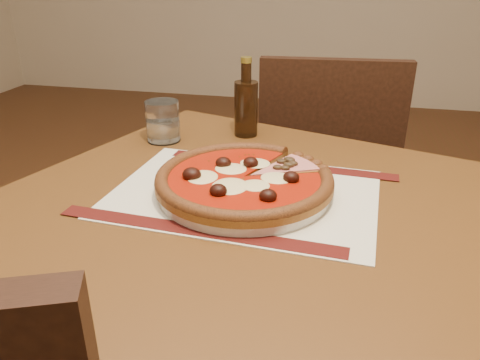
{
  "coord_description": "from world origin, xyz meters",
  "views": [
    {
      "loc": [
        0.7,
        -1.12,
        1.12
      ],
      "look_at": [
        0.54,
        -0.41,
        0.78
      ],
      "focal_mm": 35.0,
      "sensor_mm": 36.0,
      "label": 1
    }
  ],
  "objects_px": {
    "chair_far": "(325,171)",
    "bottle": "(246,106)",
    "pizza": "(244,178)",
    "table": "(238,250)",
    "plate": "(244,188)",
    "water_glass": "(163,121)"
  },
  "relations": [
    {
      "from": "chair_far",
      "to": "bottle",
      "type": "height_order",
      "value": "bottle"
    },
    {
      "from": "pizza",
      "to": "table",
      "type": "bearing_deg",
      "value": -101.48
    },
    {
      "from": "plate",
      "to": "water_glass",
      "type": "relative_size",
      "value": 3.25
    },
    {
      "from": "table",
      "to": "plate",
      "type": "relative_size",
      "value": 3.34
    },
    {
      "from": "water_glass",
      "to": "plate",
      "type": "bearing_deg",
      "value": -43.6
    },
    {
      "from": "table",
      "to": "plate",
      "type": "xyz_separation_m",
      "value": [
        0.01,
        0.03,
        0.11
      ]
    },
    {
      "from": "pizza",
      "to": "chair_far",
      "type": "bearing_deg",
      "value": 80.42
    },
    {
      "from": "water_glass",
      "to": "bottle",
      "type": "distance_m",
      "value": 0.19
    },
    {
      "from": "plate",
      "to": "pizza",
      "type": "height_order",
      "value": "pizza"
    },
    {
      "from": "table",
      "to": "chair_far",
      "type": "bearing_deg",
      "value": 80.35
    },
    {
      "from": "chair_far",
      "to": "pizza",
      "type": "bearing_deg",
      "value": 75.95
    },
    {
      "from": "table",
      "to": "pizza",
      "type": "relative_size",
      "value": 3.23
    },
    {
      "from": "pizza",
      "to": "water_glass",
      "type": "height_order",
      "value": "water_glass"
    },
    {
      "from": "chair_far",
      "to": "plate",
      "type": "xyz_separation_m",
      "value": [
        -0.12,
        -0.7,
        0.26
      ]
    },
    {
      "from": "water_glass",
      "to": "table",
      "type": "bearing_deg",
      "value": -47.58
    },
    {
      "from": "chair_far",
      "to": "bottle",
      "type": "relative_size",
      "value": 4.86
    },
    {
      "from": "plate",
      "to": "bottle",
      "type": "bearing_deg",
      "value": 101.65
    },
    {
      "from": "plate",
      "to": "bottle",
      "type": "height_order",
      "value": "bottle"
    },
    {
      "from": "table",
      "to": "pizza",
      "type": "xyz_separation_m",
      "value": [
        0.01,
        0.03,
        0.13
      ]
    },
    {
      "from": "table",
      "to": "chair_far",
      "type": "height_order",
      "value": "chair_far"
    },
    {
      "from": "chair_far",
      "to": "table",
      "type": "bearing_deg",
      "value": 75.88
    },
    {
      "from": "bottle",
      "to": "chair_far",
      "type": "bearing_deg",
      "value": 65.17
    }
  ]
}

